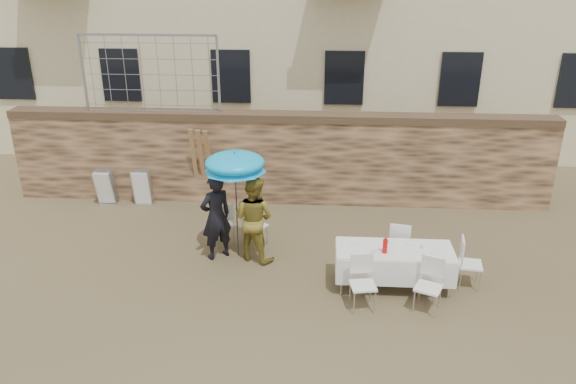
# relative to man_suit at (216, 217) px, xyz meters

# --- Properties ---
(ground) EXTENTS (80.00, 80.00, 0.00)m
(ground) POSITION_rel_man_suit_xyz_m (1.02, -2.05, -0.89)
(ground) COLOR brown
(ground) RESTS_ON ground
(stone_wall) EXTENTS (13.00, 0.50, 2.20)m
(stone_wall) POSITION_rel_man_suit_xyz_m (1.02, 2.95, 0.21)
(stone_wall) COLOR brown
(stone_wall) RESTS_ON ground
(chain_link_fence) EXTENTS (3.20, 0.06, 1.80)m
(chain_link_fence) POSITION_rel_man_suit_xyz_m (-1.98, 2.95, 2.21)
(chain_link_fence) COLOR gray
(chain_link_fence) RESTS_ON stone_wall
(man_suit) EXTENTS (0.78, 0.74, 1.79)m
(man_suit) POSITION_rel_man_suit_xyz_m (0.00, 0.00, 0.00)
(man_suit) COLOR black
(man_suit) RESTS_ON ground
(woman_dress) EXTENTS (1.06, 0.97, 1.76)m
(woman_dress) POSITION_rel_man_suit_xyz_m (0.75, 0.00, -0.01)
(woman_dress) COLOR #AF9A35
(woman_dress) RESTS_ON ground
(umbrella) EXTENTS (1.21, 1.21, 2.05)m
(umbrella) POSITION_rel_man_suit_xyz_m (0.40, 0.10, 1.04)
(umbrella) COLOR #3F3F44
(umbrella) RESTS_ON ground
(couple_chair_left) EXTENTS (0.67, 0.67, 0.96)m
(couple_chair_left) POSITION_rel_man_suit_xyz_m (0.00, 0.55, -0.41)
(couple_chair_left) COLOR white
(couple_chair_left) RESTS_ON ground
(couple_chair_right) EXTENTS (0.66, 0.66, 0.96)m
(couple_chair_right) POSITION_rel_man_suit_xyz_m (0.70, 0.55, -0.41)
(couple_chair_right) COLOR white
(couple_chair_right) RESTS_ON ground
(banquet_table) EXTENTS (2.10, 0.85, 0.78)m
(banquet_table) POSITION_rel_man_suit_xyz_m (3.42, -0.88, -0.16)
(banquet_table) COLOR white
(banquet_table) RESTS_ON ground
(soda_bottle) EXTENTS (0.09, 0.09, 0.26)m
(soda_bottle) POSITION_rel_man_suit_xyz_m (3.22, -1.03, 0.01)
(soda_bottle) COLOR red
(soda_bottle) RESTS_ON banquet_table
(table_chair_front_left) EXTENTS (0.55, 0.55, 0.96)m
(table_chair_front_left) POSITION_rel_man_suit_xyz_m (2.82, -1.63, -0.41)
(table_chair_front_left) COLOR white
(table_chair_front_left) RESTS_ON ground
(table_chair_front_right) EXTENTS (0.63, 0.63, 0.96)m
(table_chair_front_right) POSITION_rel_man_suit_xyz_m (3.92, -1.63, -0.41)
(table_chair_front_right) COLOR white
(table_chair_front_right) RESTS_ON ground
(table_chair_back) EXTENTS (0.56, 0.56, 0.96)m
(table_chair_back) POSITION_rel_man_suit_xyz_m (3.62, -0.08, -0.41)
(table_chair_back) COLOR white
(table_chair_back) RESTS_ON ground
(table_chair_side) EXTENTS (0.54, 0.54, 0.96)m
(table_chair_side) POSITION_rel_man_suit_xyz_m (4.82, -0.78, -0.41)
(table_chair_side) COLOR white
(table_chair_side) RESTS_ON ground
(chair_stack_left) EXTENTS (0.46, 0.40, 0.92)m
(chair_stack_left) POSITION_rel_man_suit_xyz_m (-3.19, 2.56, -0.43)
(chair_stack_left) COLOR white
(chair_stack_left) RESTS_ON ground
(chair_stack_right) EXTENTS (0.46, 0.32, 0.92)m
(chair_stack_right) POSITION_rel_man_suit_xyz_m (-2.29, 2.56, -0.43)
(chair_stack_right) COLOR white
(chair_stack_right) RESTS_ON ground
(wood_planks) EXTENTS (0.70, 0.20, 2.00)m
(wood_planks) POSITION_rel_man_suit_xyz_m (-0.69, 2.63, 0.11)
(wood_planks) COLOR #A37749
(wood_planks) RESTS_ON ground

